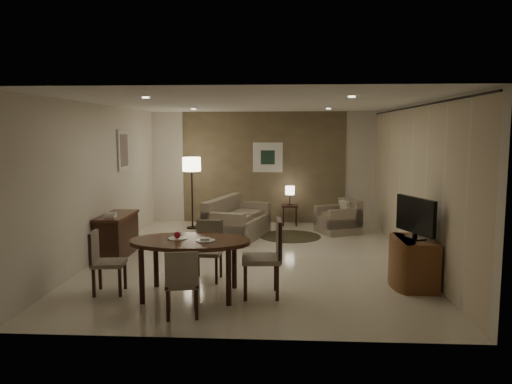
# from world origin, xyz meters

# --- Properties ---
(room_shell) EXTENTS (5.50, 7.00, 2.70)m
(room_shell) POSITION_xyz_m (0.00, 0.40, 1.35)
(room_shell) COLOR beige
(room_shell) RESTS_ON ground
(taupe_accent) EXTENTS (3.96, 0.03, 2.70)m
(taupe_accent) POSITION_xyz_m (0.00, 3.48, 1.35)
(taupe_accent) COLOR #79694B
(taupe_accent) RESTS_ON wall_back
(curtain_wall) EXTENTS (0.08, 6.70, 2.58)m
(curtain_wall) POSITION_xyz_m (2.68, 0.00, 1.32)
(curtain_wall) COLOR beige
(curtain_wall) RESTS_ON wall_right
(curtain_rod) EXTENTS (0.03, 6.80, 0.03)m
(curtain_rod) POSITION_xyz_m (2.68, 0.00, 2.64)
(curtain_rod) COLOR black
(curtain_rod) RESTS_ON wall_right
(art_back_frame) EXTENTS (0.72, 0.03, 0.72)m
(art_back_frame) POSITION_xyz_m (0.10, 3.46, 1.60)
(art_back_frame) COLOR silver
(art_back_frame) RESTS_ON wall_back
(art_back_canvas) EXTENTS (0.34, 0.01, 0.34)m
(art_back_canvas) POSITION_xyz_m (0.10, 3.44, 1.60)
(art_back_canvas) COLOR #1A3023
(art_back_canvas) RESTS_ON wall_back
(art_left_frame) EXTENTS (0.03, 0.60, 0.80)m
(art_left_frame) POSITION_xyz_m (-2.72, 1.20, 1.85)
(art_left_frame) COLOR silver
(art_left_frame) RESTS_ON wall_left
(art_left_canvas) EXTENTS (0.01, 0.46, 0.64)m
(art_left_canvas) POSITION_xyz_m (-2.71, 1.20, 1.85)
(art_left_canvas) COLOR gray
(art_left_canvas) RESTS_ON wall_left
(downlight_nl) EXTENTS (0.10, 0.10, 0.01)m
(downlight_nl) POSITION_xyz_m (-1.40, -1.80, 2.69)
(downlight_nl) COLOR white
(downlight_nl) RESTS_ON ceiling
(downlight_nr) EXTENTS (0.10, 0.10, 0.01)m
(downlight_nr) POSITION_xyz_m (1.40, -1.80, 2.69)
(downlight_nr) COLOR white
(downlight_nr) RESTS_ON ceiling
(downlight_fl) EXTENTS (0.10, 0.10, 0.01)m
(downlight_fl) POSITION_xyz_m (-1.40, 1.80, 2.69)
(downlight_fl) COLOR white
(downlight_fl) RESTS_ON ceiling
(downlight_fr) EXTENTS (0.10, 0.10, 0.01)m
(downlight_fr) POSITION_xyz_m (1.40, 1.80, 2.69)
(downlight_fr) COLOR white
(downlight_fr) RESTS_ON ceiling
(console_desk) EXTENTS (0.48, 1.20, 0.75)m
(console_desk) POSITION_xyz_m (-2.49, 0.00, 0.38)
(console_desk) COLOR #432815
(console_desk) RESTS_ON floor
(telephone) EXTENTS (0.20, 0.14, 0.09)m
(telephone) POSITION_xyz_m (-2.49, -0.30, 0.80)
(telephone) COLOR white
(telephone) RESTS_ON console_desk
(tv_cabinet) EXTENTS (0.48, 0.90, 0.70)m
(tv_cabinet) POSITION_xyz_m (2.40, -1.50, 0.35)
(tv_cabinet) COLOR brown
(tv_cabinet) RESTS_ON floor
(flat_tv) EXTENTS (0.36, 0.85, 0.60)m
(flat_tv) POSITION_xyz_m (2.38, -1.50, 1.02)
(flat_tv) COLOR black
(flat_tv) RESTS_ON tv_cabinet
(dining_table) EXTENTS (1.64, 1.03, 0.77)m
(dining_table) POSITION_xyz_m (-0.76, -2.10, 0.39)
(dining_table) COLOR #432815
(dining_table) RESTS_ON floor
(chair_near) EXTENTS (0.48, 0.48, 0.84)m
(chair_near) POSITION_xyz_m (-0.72, -2.85, 0.42)
(chair_near) COLOR gray
(chair_near) RESTS_ON floor
(chair_far) EXTENTS (0.45, 0.45, 0.88)m
(chair_far) POSITION_xyz_m (-0.64, -1.39, 0.44)
(chair_far) COLOR gray
(chair_far) RESTS_ON floor
(chair_left) EXTENTS (0.47, 0.47, 0.87)m
(chair_left) POSITION_xyz_m (-1.90, -2.06, 0.44)
(chair_left) COLOR gray
(chair_left) RESTS_ON floor
(chair_right) EXTENTS (0.55, 0.55, 1.06)m
(chair_right) POSITION_xyz_m (0.20, -2.05, 0.53)
(chair_right) COLOR gray
(chair_right) RESTS_ON floor
(plate_a) EXTENTS (0.26, 0.26, 0.02)m
(plate_a) POSITION_xyz_m (-0.94, -2.05, 0.78)
(plate_a) COLOR white
(plate_a) RESTS_ON dining_table
(plate_b) EXTENTS (0.26, 0.26, 0.02)m
(plate_b) POSITION_xyz_m (-0.54, -2.15, 0.78)
(plate_b) COLOR white
(plate_b) RESTS_ON dining_table
(fruit_apple) EXTENTS (0.09, 0.09, 0.09)m
(fruit_apple) POSITION_xyz_m (-0.94, -2.05, 0.83)
(fruit_apple) COLOR #AD132C
(fruit_apple) RESTS_ON plate_a
(napkin) EXTENTS (0.12, 0.08, 0.03)m
(napkin) POSITION_xyz_m (-0.54, -2.15, 0.80)
(napkin) COLOR white
(napkin) RESTS_ON plate_b
(round_rug) EXTENTS (1.30, 1.30, 0.01)m
(round_rug) POSITION_xyz_m (0.64, 1.82, 0.01)
(round_rug) COLOR #413A24
(round_rug) RESTS_ON floor
(sofa) EXTENTS (1.96, 1.34, 0.84)m
(sofa) POSITION_xyz_m (-0.47, 1.63, 0.42)
(sofa) COLOR gray
(sofa) RESTS_ON floor
(armchair) EXTENTS (1.03, 1.06, 0.73)m
(armchair) POSITION_xyz_m (1.69, 2.27, 0.37)
(armchair) COLOR gray
(armchair) RESTS_ON floor
(side_table) EXTENTS (0.38, 0.38, 0.49)m
(side_table) POSITION_xyz_m (0.64, 3.12, 0.24)
(side_table) COLOR black
(side_table) RESTS_ON floor
(table_lamp) EXTENTS (0.22, 0.22, 0.50)m
(table_lamp) POSITION_xyz_m (0.64, 3.12, 0.74)
(table_lamp) COLOR #FFEAC1
(table_lamp) RESTS_ON side_table
(floor_lamp) EXTENTS (0.42, 0.42, 1.64)m
(floor_lamp) POSITION_xyz_m (-1.61, 2.60, 0.82)
(floor_lamp) COLOR #FFE5B7
(floor_lamp) RESTS_ON floor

